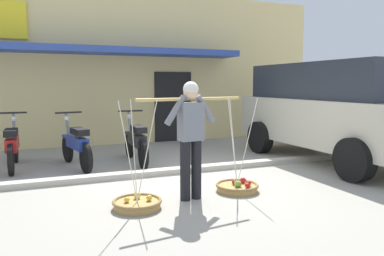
# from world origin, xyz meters

# --- Properties ---
(ground_plane) EXTENTS (90.00, 90.00, 0.00)m
(ground_plane) POSITION_xyz_m (0.00, 0.00, 0.00)
(ground_plane) COLOR #9E998C
(sidewalk_curb) EXTENTS (20.00, 0.24, 0.10)m
(sidewalk_curb) POSITION_xyz_m (0.00, 0.70, 0.05)
(sidewalk_curb) COLOR #BAB4A5
(sidewalk_curb) RESTS_ON ground
(fruit_vendor) EXTENTS (1.64, 0.25, 1.70)m
(fruit_vendor) POSITION_xyz_m (-0.41, -0.86, 0.98)
(fruit_vendor) COLOR black
(fruit_vendor) RESTS_ON ground
(fruit_basket_left_side) EXTENTS (0.67, 0.67, 1.45)m
(fruit_basket_left_side) POSITION_xyz_m (0.41, -0.76, 0.08)
(fruit_basket_left_side) COLOR #B2894C
(fruit_basket_left_side) RESTS_ON ground
(fruit_basket_right_side) EXTENTS (0.67, 0.67, 1.45)m
(fruit_basket_right_side) POSITION_xyz_m (-1.23, -0.97, 0.07)
(fruit_basket_right_side) COLOR #B2894C
(fruit_basket_right_side) RESTS_ON ground
(motorcycle_nearest_shop) EXTENTS (0.54, 1.82, 1.09)m
(motorcycle_nearest_shop) POSITION_xyz_m (-2.93, 2.24, 0.45)
(motorcycle_nearest_shop) COLOR black
(motorcycle_nearest_shop) RESTS_ON ground
(motorcycle_second_in_row) EXTENTS (0.58, 1.80, 1.09)m
(motorcycle_second_in_row) POSITION_xyz_m (-1.76, 1.90, 0.45)
(motorcycle_second_in_row) COLOR black
(motorcycle_second_in_row) RESTS_ON ground
(motorcycle_third_in_row) EXTENTS (0.54, 1.82, 1.09)m
(motorcycle_third_in_row) POSITION_xyz_m (-0.56, 1.87, 0.45)
(motorcycle_third_in_row) COLOR black
(motorcycle_third_in_row) RESTS_ON ground
(parked_truck) EXTENTS (2.19, 4.83, 2.10)m
(parked_truck) POSITION_xyz_m (3.46, 0.51, 1.13)
(parked_truck) COLOR beige
(parked_truck) RESTS_ON ground
(storefront_building) EXTENTS (13.00, 6.00, 4.20)m
(storefront_building) POSITION_xyz_m (-0.80, 6.98, 2.10)
(storefront_building) COLOR #DBC684
(storefront_building) RESTS_ON ground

